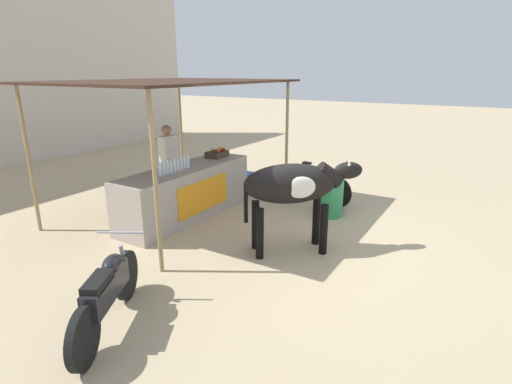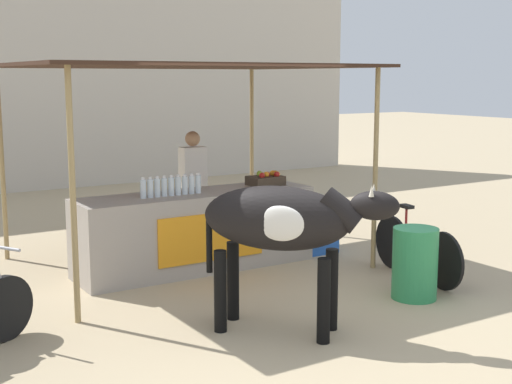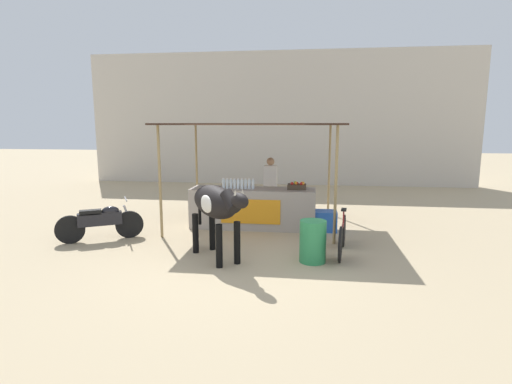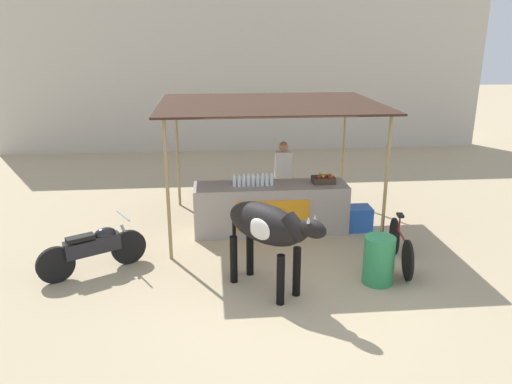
% 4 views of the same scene
% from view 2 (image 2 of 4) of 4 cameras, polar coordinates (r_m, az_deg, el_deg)
% --- Properties ---
extents(ground_plane, '(60.00, 60.00, 0.00)m').
position_cam_2_polar(ground_plane, '(7.17, 3.48, -10.07)').
color(ground_plane, tan).
extents(building_wall_far, '(16.00, 0.50, 5.42)m').
position_cam_2_polar(building_wall_far, '(15.65, -17.77, 10.07)').
color(building_wall_far, beige).
rests_on(building_wall_far, ground).
extents(stall_counter, '(3.00, 0.82, 0.96)m').
position_cam_2_polar(stall_counter, '(8.85, -4.81, -3.11)').
color(stall_counter, '#9E9389').
rests_on(stall_counter, ground).
extents(stall_awning, '(4.20, 3.20, 2.51)m').
position_cam_2_polar(stall_awning, '(8.92, -5.88, 9.50)').
color(stall_awning, '#382319').
rests_on(stall_awning, ground).
extents(water_bottle_row, '(0.79, 0.07, 0.25)m').
position_cam_2_polar(water_bottle_row, '(8.55, -6.80, 0.47)').
color(water_bottle_row, silver).
rests_on(water_bottle_row, stall_counter).
extents(fruit_crate, '(0.44, 0.32, 0.18)m').
position_cam_2_polar(fruit_crate, '(9.32, 0.82, 1.01)').
color(fruit_crate, '#3F3326').
rests_on(fruit_crate, stall_counter).
extents(vendor_behind_counter, '(0.34, 0.22, 1.65)m').
position_cam_2_polar(vendor_behind_counter, '(9.60, -5.04, 0.10)').
color(vendor_behind_counter, '#383842').
rests_on(vendor_behind_counter, ground).
extents(cooler_box, '(0.60, 0.44, 0.48)m').
position_cam_2_polar(cooler_box, '(9.71, 4.49, -3.45)').
color(cooler_box, blue).
rests_on(cooler_box, ground).
extents(water_barrel, '(0.48, 0.48, 0.77)m').
position_cam_2_polar(water_barrel, '(7.86, 12.59, -5.59)').
color(water_barrel, '#2D8C51').
rests_on(water_barrel, ground).
extents(cow, '(1.47, 1.62, 1.44)m').
position_cam_2_polar(cow, '(6.54, 2.20, -2.54)').
color(cow, black).
rests_on(cow, ground).
extents(bicycle_leaning, '(0.28, 1.65, 0.85)m').
position_cam_2_polar(bicycle_leaning, '(8.65, 12.68, -4.50)').
color(bicycle_leaning, black).
rests_on(bicycle_leaning, ground).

